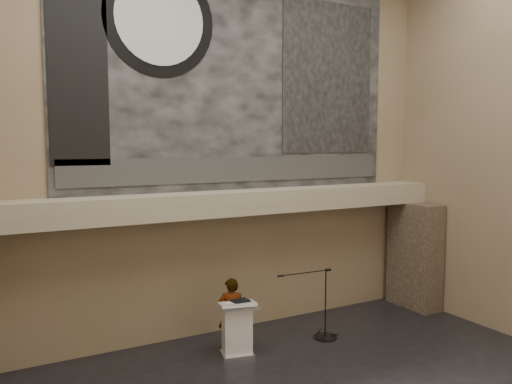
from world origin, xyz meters
TOP-DOWN VIEW (x-y plane):
  - wall_back at (0.00, 4.00)m, footprint 10.00×0.02m
  - soffit at (0.00, 3.60)m, footprint 10.00×0.80m
  - sprinkler_left at (-1.60, 3.55)m, footprint 0.04×0.04m
  - sprinkler_right at (1.90, 3.55)m, footprint 0.04×0.04m
  - banner at (0.00, 3.97)m, footprint 8.00×0.05m
  - banner_text_strip at (0.00, 3.93)m, footprint 7.76×0.02m
  - banner_clock_rim at (-1.80, 3.93)m, footprint 2.30×0.02m
  - banner_clock_face at (-1.80, 3.91)m, footprint 1.84×0.02m
  - banner_building_print at (2.40, 3.93)m, footprint 2.60×0.02m
  - banner_brick_print at (-3.40, 3.93)m, footprint 1.10×0.02m
  - stone_pier at (4.65, 3.15)m, footprint 0.60×1.40m
  - lectern at (-0.77, 2.57)m, footprint 0.80×0.65m
  - binder at (-0.69, 2.57)m, footprint 0.35×0.28m
  - papers at (-0.90, 2.51)m, footprint 0.19×0.26m
  - speaker_person at (-0.73, 2.94)m, footprint 0.63×0.51m
  - mic_stand at (1.30, 2.51)m, footprint 1.42×0.52m

SIDE VIEW (x-z plane):
  - mic_stand at x=1.30m, z-range -0.54..1.00m
  - lectern at x=-0.77m, z-range -0.01..1.12m
  - speaker_person at x=-0.73m, z-range 0.00..1.50m
  - papers at x=-0.90m, z-range 1.10..1.10m
  - binder at x=-0.69m, z-range 1.10..1.14m
  - stone_pier at x=4.65m, z-range 0.00..2.70m
  - sprinkler_left at x=-1.60m, z-range 2.64..2.70m
  - sprinkler_right at x=1.90m, z-range 2.64..2.70m
  - soffit at x=0.00m, z-range 2.70..3.20m
  - banner_text_strip at x=0.00m, z-range 3.38..3.93m
  - wall_back at x=0.00m, z-range 0.00..8.50m
  - banner_brick_print at x=-3.40m, z-range 3.80..7.00m
  - banner at x=0.00m, z-range 3.20..8.20m
  - banner_building_print at x=2.40m, z-range 4.00..7.60m
  - banner_clock_rim at x=-1.80m, z-range 5.55..7.85m
  - banner_clock_face at x=-1.80m, z-range 5.78..7.62m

